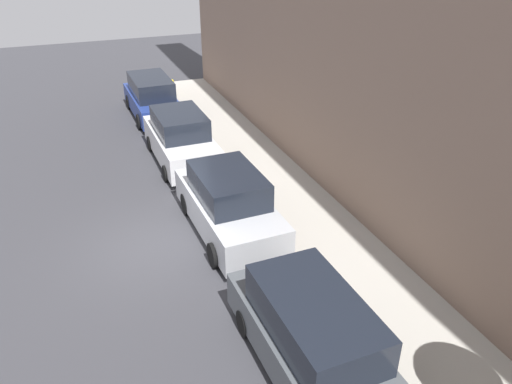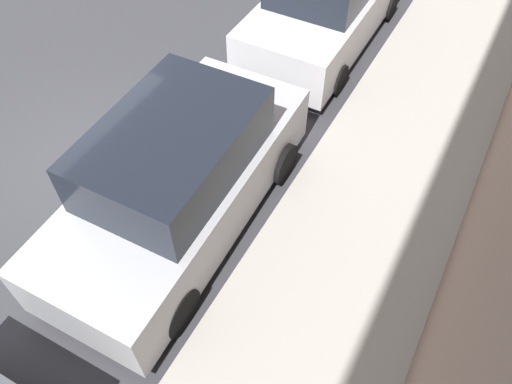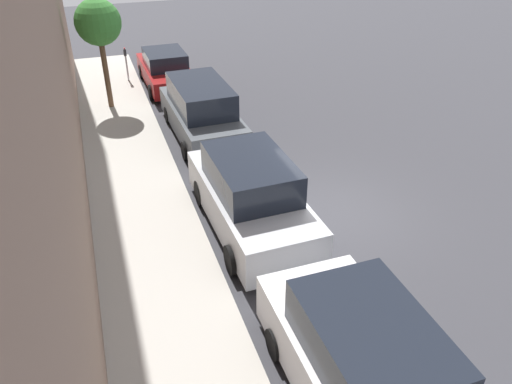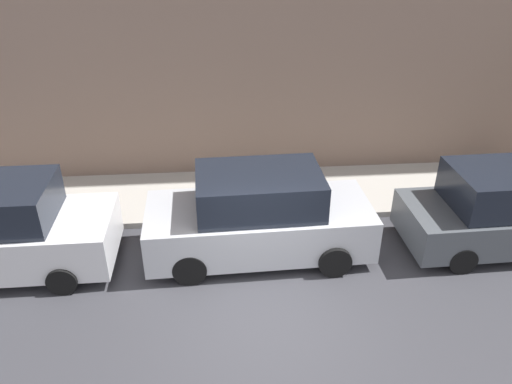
% 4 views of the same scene
% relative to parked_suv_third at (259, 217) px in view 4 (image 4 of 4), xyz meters
% --- Properties ---
extents(ground_plane, '(60.00, 60.00, 0.00)m').
position_rel_parked_suv_third_xyz_m(ground_plane, '(-2.31, 0.03, -0.93)').
color(ground_plane, '#38383D').
extents(sidewalk, '(2.63, 32.00, 0.15)m').
position_rel_parked_suv_third_xyz_m(sidewalk, '(2.51, 0.03, -0.86)').
color(sidewalk, '#B2ADA3').
rests_on(sidewalk, ground_plane).
extents(parked_suv_third, '(2.09, 4.85, 1.98)m').
position_rel_parked_suv_third_xyz_m(parked_suv_third, '(0.00, 0.00, 0.00)').
color(parked_suv_third, '#B7BABF').
rests_on(parked_suv_third, ground_plane).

